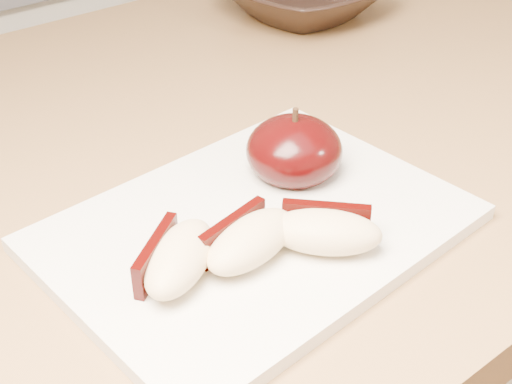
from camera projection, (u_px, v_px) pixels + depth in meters
cutting_board at (256, 228)px, 0.50m from camera, size 0.29×0.22×0.01m
apple_half at (294, 151)px, 0.54m from camera, size 0.09×0.09×0.06m
apple_wedge_a at (177, 257)px, 0.44m from camera, size 0.08×0.07×0.03m
apple_wedge_b at (249, 240)px, 0.46m from camera, size 0.08×0.05×0.03m
apple_wedge_c at (325, 230)px, 0.46m from camera, size 0.08×0.08×0.03m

